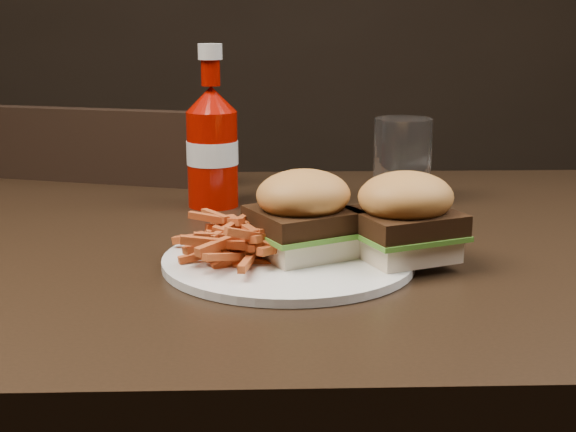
{
  "coord_description": "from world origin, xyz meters",
  "views": [
    {
      "loc": [
        -0.02,
        -0.91,
        1.0
      ],
      "look_at": [
        0.01,
        -0.11,
        0.8
      ],
      "focal_mm": 50.0,
      "sensor_mm": 36.0,
      "label": 1
    }
  ],
  "objects_px": {
    "chair_far": "(155,331)",
    "plate": "(288,260)",
    "dining_table": "(280,252)",
    "ketchup_bottle": "(213,162)",
    "tumbler": "(402,163)"
  },
  "relations": [
    {
      "from": "plate",
      "to": "ketchup_bottle",
      "type": "bearing_deg",
      "value": 108.86
    },
    {
      "from": "chair_far",
      "to": "plate",
      "type": "relative_size",
      "value": 1.55
    },
    {
      "from": "chair_far",
      "to": "ketchup_bottle",
      "type": "distance_m",
      "value": 0.53
    },
    {
      "from": "plate",
      "to": "dining_table",
      "type": "bearing_deg",
      "value": 92.73
    },
    {
      "from": "ketchup_bottle",
      "to": "tumbler",
      "type": "bearing_deg",
      "value": 2.41
    },
    {
      "from": "plate",
      "to": "ketchup_bottle",
      "type": "height_order",
      "value": "ketchup_bottle"
    },
    {
      "from": "plate",
      "to": "tumbler",
      "type": "xyz_separation_m",
      "value": [
        0.17,
        0.28,
        0.05
      ]
    },
    {
      "from": "plate",
      "to": "chair_far",
      "type": "bearing_deg",
      "value": 110.39
    },
    {
      "from": "tumbler",
      "to": "plate",
      "type": "bearing_deg",
      "value": -120.36
    },
    {
      "from": "chair_far",
      "to": "tumbler",
      "type": "relative_size",
      "value": 3.28
    },
    {
      "from": "plate",
      "to": "ketchup_bottle",
      "type": "xyz_separation_m",
      "value": [
        -0.09,
        0.27,
        0.06
      ]
    },
    {
      "from": "ketchup_bottle",
      "to": "dining_table",
      "type": "bearing_deg",
      "value": -60.88
    },
    {
      "from": "dining_table",
      "to": "chair_far",
      "type": "bearing_deg",
      "value": 114.05
    },
    {
      "from": "dining_table",
      "to": "chair_far",
      "type": "height_order",
      "value": "dining_table"
    },
    {
      "from": "chair_far",
      "to": "ketchup_bottle",
      "type": "relative_size",
      "value": 2.98
    }
  ]
}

